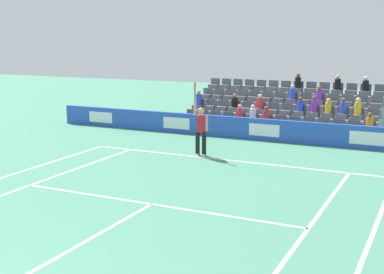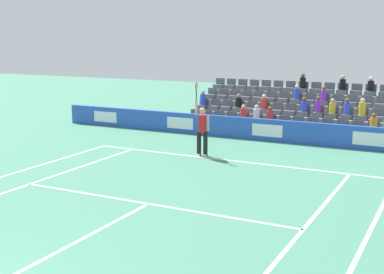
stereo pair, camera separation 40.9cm
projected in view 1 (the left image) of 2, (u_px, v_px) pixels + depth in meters
line_baseline at (229, 160)px, 18.66m from camera, size 10.97×0.10×0.01m
line_service at (152, 204)px, 13.80m from camera, size 8.23×0.10×0.01m
line_centre_service at (75, 248)px, 10.97m from camera, size 0.10×6.40×0.01m
line_singles_sideline_left at (19, 189)px, 15.15m from camera, size 0.10×11.89×0.01m
line_singles_sideline_right at (303, 235)px, 11.65m from camera, size 0.10×11.89×0.01m
line_doubles_sideline_right at (368, 246)px, 11.06m from camera, size 0.10×11.89×0.01m
line_centre_mark at (228, 161)px, 18.57m from camera, size 0.10×0.20×0.01m
sponsor_barrier at (265, 130)px, 22.11m from camera, size 20.58×0.22×0.91m
tennis_player at (201, 129)px, 19.17m from camera, size 0.54×0.41×2.85m
stadium_stand at (285, 115)px, 24.65m from camera, size 8.68×3.80×2.58m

